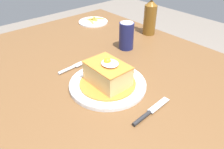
# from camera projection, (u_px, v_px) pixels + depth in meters

# --- Properties ---
(dining_table) EXTENTS (1.40, 0.93, 0.76)m
(dining_table) POSITION_uv_depth(u_px,v_px,m) (119.00, 94.00, 0.90)
(dining_table) COLOR brown
(dining_table) RESTS_ON ground_plane
(main_plate) EXTENTS (0.27, 0.27, 0.02)m
(main_plate) POSITION_uv_depth(u_px,v_px,m) (108.00, 84.00, 0.78)
(main_plate) COLOR white
(main_plate) RESTS_ON dining_table
(sandwich_meal) EXTENTS (0.20, 0.20, 0.10)m
(sandwich_meal) POSITION_uv_depth(u_px,v_px,m) (108.00, 75.00, 0.76)
(sandwich_meal) COLOR orange
(sandwich_meal) RESTS_ON main_plate
(fork) EXTENTS (0.03, 0.14, 0.01)m
(fork) POSITION_uv_depth(u_px,v_px,m) (71.00, 68.00, 0.87)
(fork) COLOR silver
(fork) RESTS_ON dining_table
(knife) EXTENTS (0.03, 0.17, 0.01)m
(knife) POSITION_uv_depth(u_px,v_px,m) (147.00, 114.00, 0.65)
(knife) COLOR #262628
(knife) RESTS_ON dining_table
(soda_can) EXTENTS (0.07, 0.07, 0.12)m
(soda_can) POSITION_uv_depth(u_px,v_px,m) (126.00, 36.00, 1.00)
(soda_can) COLOR #191E51
(soda_can) RESTS_ON dining_table
(beer_bottle_amber) EXTENTS (0.06, 0.06, 0.27)m
(beer_bottle_amber) POSITION_uv_depth(u_px,v_px,m) (150.00, 15.00, 1.12)
(beer_bottle_amber) COLOR brown
(beer_bottle_amber) RESTS_ON dining_table
(side_plate_fries) EXTENTS (0.17, 0.17, 0.02)m
(side_plate_fries) POSITION_uv_depth(u_px,v_px,m) (93.00, 22.00, 1.31)
(side_plate_fries) COLOR white
(side_plate_fries) RESTS_ON dining_table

